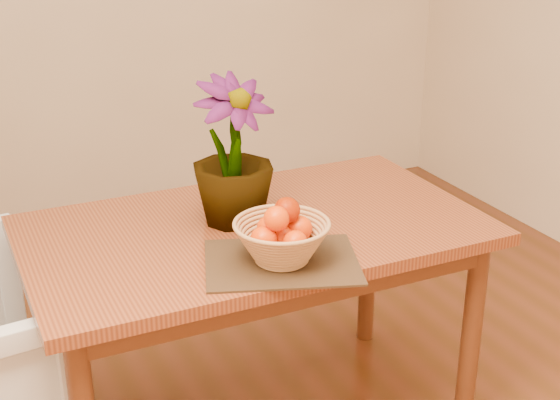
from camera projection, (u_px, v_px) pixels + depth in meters
name	position (u px, v px, depth m)	size (l,w,h in m)	color
table	(255.00, 250.00, 2.43)	(1.40, 0.80, 0.75)	brown
placemat	(282.00, 262.00, 2.15)	(0.42, 0.32, 0.01)	#3D2616
wicker_basket	(282.00, 243.00, 2.13)	(0.27, 0.27, 0.11)	tan
orange_pile	(283.00, 226.00, 2.12)	(0.19, 0.19, 0.13)	#FF3004
potted_plant	(233.00, 152.00, 2.34)	(0.25, 0.25, 0.45)	#1F4E16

